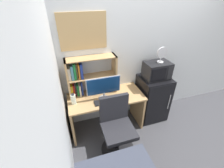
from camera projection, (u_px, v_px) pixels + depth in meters
name	position (u px, v px, depth m)	size (l,w,h in m)	color
wall_back	(165.00, 51.00, 2.91)	(6.40, 0.04, 2.60)	silver
wall_left	(56.00, 153.00, 1.07)	(0.04, 4.40, 2.60)	silver
desk	(106.00, 106.00, 2.72)	(1.30, 0.60, 0.73)	tan
hutch_bookshelf	(84.00, 76.00, 2.49)	(0.83, 0.23, 0.67)	tan
monitor	(104.00, 87.00, 2.44)	(0.57, 0.17, 0.40)	#B7B7BC
keyboard	(107.00, 101.00, 2.47)	(0.41, 0.14, 0.02)	black
computer_mouse	(122.00, 98.00, 2.55)	(0.07, 0.09, 0.03)	black
water_bottle	(73.00, 99.00, 2.39)	(0.08, 0.08, 0.19)	silver
mini_fridge	(152.00, 98.00, 3.02)	(0.55, 0.54, 0.92)	black
microwave	(157.00, 70.00, 2.70)	(0.45, 0.33, 0.31)	black
desk_fan	(162.00, 54.00, 2.55)	(0.19, 0.11, 0.28)	silver
desk_chair	(117.00, 130.00, 2.37)	(0.55, 0.55, 0.98)	black
wall_corkboard	(83.00, 32.00, 2.23)	(0.72, 0.02, 0.54)	tan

